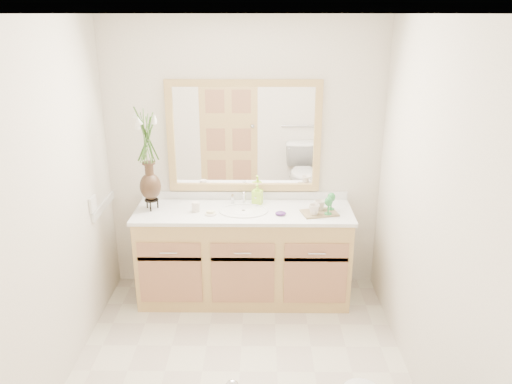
{
  "coord_description": "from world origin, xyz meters",
  "views": [
    {
      "loc": [
        0.14,
        -2.9,
        2.4
      ],
      "look_at": [
        0.11,
        0.65,
        1.13
      ],
      "focal_mm": 35.0,
      "sensor_mm": 36.0,
      "label": 1
    }
  ],
  "objects_px": {
    "tumbler": "(196,207)",
    "soap_bottle": "(257,195)",
    "tray": "(319,213)",
    "flower_vase": "(147,142)"
  },
  "relations": [
    {
      "from": "flower_vase",
      "to": "tumbler",
      "type": "height_order",
      "value": "flower_vase"
    },
    {
      "from": "soap_bottle",
      "to": "tray",
      "type": "relative_size",
      "value": 0.58
    },
    {
      "from": "tumbler",
      "to": "soap_bottle",
      "type": "height_order",
      "value": "soap_bottle"
    },
    {
      "from": "tray",
      "to": "flower_vase",
      "type": "bearing_deg",
      "value": 162.88
    },
    {
      "from": "flower_vase",
      "to": "soap_bottle",
      "type": "bearing_deg",
      "value": 8.39
    },
    {
      "from": "tumbler",
      "to": "tray",
      "type": "xyz_separation_m",
      "value": [
        1.03,
        -0.04,
        -0.04
      ]
    },
    {
      "from": "tumbler",
      "to": "soap_bottle",
      "type": "distance_m",
      "value": 0.55
    },
    {
      "from": "tumbler",
      "to": "soap_bottle",
      "type": "xyz_separation_m",
      "value": [
        0.52,
        0.18,
        0.04
      ]
    },
    {
      "from": "tumbler",
      "to": "tray",
      "type": "bearing_deg",
      "value": -2.29
    },
    {
      "from": "soap_bottle",
      "to": "tray",
      "type": "xyz_separation_m",
      "value": [
        0.52,
        -0.22,
        -0.08
      ]
    }
  ]
}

